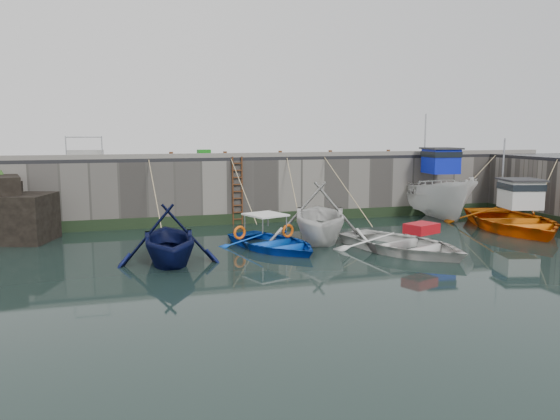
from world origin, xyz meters
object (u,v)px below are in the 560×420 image
object	(u,v)px
boat_near_white	(169,262)
bollard_a	(171,155)
boat_near_blacktrim	(319,240)
boat_far_white	(434,195)
boat_near_navy	(403,251)
bollard_c	(280,154)
boat_far_orange	(513,220)
bollard_e	(388,152)
ladder	(238,191)
bollard_d	(330,153)
boat_near_blue	(273,248)
fish_crate	(204,153)
bollard_b	(225,154)

from	to	relation	value
boat_near_white	bollard_a	world-z (taller)	bollard_a
boat_near_blacktrim	boat_far_white	bearing A→B (deg)	46.80
boat_near_navy	bollard_c	bearing A→B (deg)	84.55
boat_far_orange	bollard_e	xyz separation A→B (m)	(-3.49, 5.28, 2.85)
boat_near_white	bollard_e	world-z (taller)	bollard_e
ladder	boat_near_white	xyz separation A→B (m)	(-3.84, -6.73, -1.59)
bollard_c	bollard_d	xyz separation A→B (m)	(2.60, 0.00, 0.00)
boat_near_blue	boat_near_blacktrim	distance (m)	2.40
ladder	bollard_d	world-z (taller)	bollard_d
boat_near_white	boat_far_orange	xyz separation A→B (m)	(15.33, 1.79, 0.45)
boat_far_white	bollard_e	size ratio (longest dim) A/B	25.03
boat_near_white	boat_near_blue	world-z (taller)	boat_near_white
boat_near_navy	bollard_d	world-z (taller)	bollard_d
fish_crate	bollard_d	size ratio (longest dim) A/B	2.18
fish_crate	bollard_a	xyz separation A→B (m)	(-1.76, -1.68, -0.02)
boat_near_navy	boat_far_orange	xyz separation A→B (m)	(6.97, 2.63, 0.45)
ladder	bollard_d	size ratio (longest dim) A/B	11.43
boat_far_orange	fish_crate	size ratio (longest dim) A/B	12.67
boat_near_navy	boat_far_white	xyz separation A→B (m)	(5.69, 7.01, 1.11)
boat_near_blue	bollard_a	distance (m)	7.55
boat_near_blacktrim	boat_far_orange	xyz separation A→B (m)	(9.17, -0.22, 0.45)
boat_near_white	bollard_b	bearing A→B (deg)	66.28
bollard_a	bollard_d	distance (m)	7.80
boat_near_white	boat_far_white	world-z (taller)	boat_far_white
fish_crate	bollard_d	world-z (taller)	fish_crate
boat_far_white	bollard_d	world-z (taller)	boat_far_white
boat_near_blue	bollard_d	distance (m)	8.31
boat_near_blue	bollard_b	xyz separation A→B (m)	(-0.62, 6.03, 3.30)
boat_near_blue	boat_far_orange	world-z (taller)	boat_far_orange
boat_near_blue	boat_near_white	bearing A→B (deg)	174.34
ladder	bollard_d	xyz separation A→B (m)	(4.80, 0.34, 1.71)
bollard_c	boat_far_white	bearing A→B (deg)	-6.38
fish_crate	boat_near_white	bearing A→B (deg)	-116.53
fish_crate	boat_far_white	bearing A→B (deg)	-22.65
boat_near_navy	bollard_b	distance (m)	9.93
fish_crate	bollard_d	bearing A→B (deg)	-25.53
ladder	fish_crate	size ratio (longest dim) A/B	5.24
bollard_b	bollard_c	xyz separation A→B (m)	(2.70, 0.00, 0.00)
boat_near_white	fish_crate	world-z (taller)	fish_crate
bollard_b	boat_near_blue	bearing A→B (deg)	-84.12
boat_near_blacktrim	boat_far_orange	bearing A→B (deg)	17.64
boat_near_blacktrim	bollard_c	distance (m)	6.04
fish_crate	bollard_e	world-z (taller)	fish_crate
bollard_d	ladder	bearing A→B (deg)	-176.00
bollard_a	bollard_d	xyz separation A→B (m)	(7.80, 0.00, 0.00)
bollard_e	boat_far_orange	bearing A→B (deg)	-56.51
fish_crate	bollard_e	distance (m)	9.39
bollard_e	boat_far_white	bearing A→B (deg)	-22.04
boat_far_white	bollard_b	bearing A→B (deg)	-179.99
boat_near_navy	boat_far_white	bearing A→B (deg)	29.08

